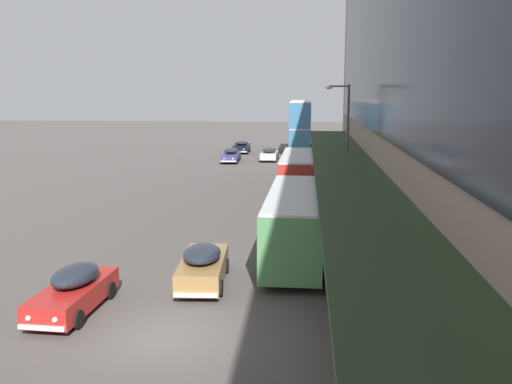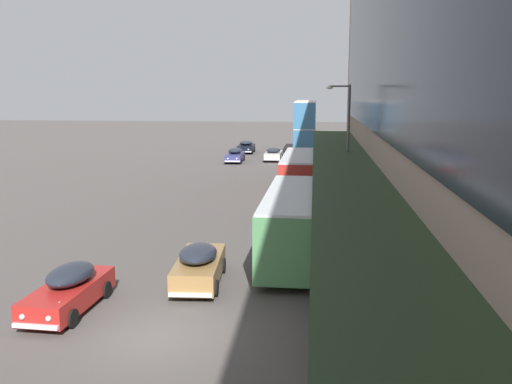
# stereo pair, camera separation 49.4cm
# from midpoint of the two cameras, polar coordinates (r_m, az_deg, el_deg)

# --- Properties ---
(ground) EXTENTS (240.00, 240.00, 0.00)m
(ground) POSITION_cam_midpoint_polar(r_m,az_deg,el_deg) (18.89, -9.04, -14.18)
(ground) COLOR #4E4845
(transit_bus_kerbside_front) EXTENTS (2.80, 9.31, 3.39)m
(transit_bus_kerbside_front) POSITION_cam_midpoint_polar(r_m,az_deg,el_deg) (39.06, 4.84, 1.65)
(transit_bus_kerbside_front) COLOR #B42D26
(transit_bus_kerbside_front) RESTS_ON ground
(transit_bus_kerbside_rear) EXTENTS (2.87, 9.93, 3.17)m
(transit_bus_kerbside_rear) POSITION_cam_midpoint_polar(r_m,az_deg,el_deg) (26.22, 4.22, -2.88)
(transit_bus_kerbside_rear) COLOR #4E8B53
(transit_bus_kerbside_rear) RESTS_ON ground
(transit_bus_kerbside_far) EXTENTS (2.75, 10.62, 6.36)m
(transit_bus_kerbside_far) POSITION_cam_midpoint_polar(r_m,az_deg,el_deg) (68.92, 5.15, 6.62)
(transit_bus_kerbside_far) COLOR teal
(transit_bus_kerbside_far) RESTS_ON ground
(sedan_oncoming_rear) EXTENTS (2.01, 4.82, 1.64)m
(sedan_oncoming_rear) POSITION_cam_midpoint_polar(r_m,az_deg,el_deg) (23.20, -5.11, -7.26)
(sedan_oncoming_rear) COLOR olive
(sedan_oncoming_rear) RESTS_ON ground
(sedan_lead_mid) EXTENTS (2.00, 4.30, 1.49)m
(sedan_lead_mid) POSITION_cam_midpoint_polar(r_m,az_deg,el_deg) (70.27, -0.80, 4.54)
(sedan_lead_mid) COLOR black
(sedan_lead_mid) RESTS_ON ground
(sedan_second_mid) EXTENTS (1.88, 4.83, 1.52)m
(sedan_second_mid) POSITION_cam_midpoint_polar(r_m,az_deg,el_deg) (61.53, -1.88, 3.72)
(sedan_second_mid) COLOR navy
(sedan_second_mid) RESTS_ON ground
(sedan_oncoming_front) EXTENTS (1.94, 4.74, 1.61)m
(sedan_oncoming_front) POSITION_cam_midpoint_polar(r_m,az_deg,el_deg) (21.48, -17.54, -9.23)
(sedan_oncoming_front) COLOR #AD201C
(sedan_oncoming_front) RESTS_ON ground
(sedan_trailing_near) EXTENTS (1.93, 4.43, 1.44)m
(sedan_trailing_near) POSITION_cam_midpoint_polar(r_m,az_deg,el_deg) (62.59, 1.99, 3.81)
(sedan_trailing_near) COLOR beige
(sedan_trailing_near) RESTS_ON ground
(pedestrian_at_kerb) EXTENTS (0.48, 0.46, 1.86)m
(pedestrian_at_kerb) POSITION_cam_midpoint_polar(r_m,az_deg,el_deg) (18.58, 12.82, -10.80)
(pedestrian_at_kerb) COLOR black
(pedestrian_at_kerb) RESTS_ON sidewalk_kerb
(street_lamp) EXTENTS (1.50, 0.28, 7.88)m
(street_lamp) POSITION_cam_midpoint_polar(r_m,az_deg,el_deg) (35.19, 9.35, 5.08)
(street_lamp) COLOR #4C4C51
(street_lamp) RESTS_ON sidewalk_kerb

